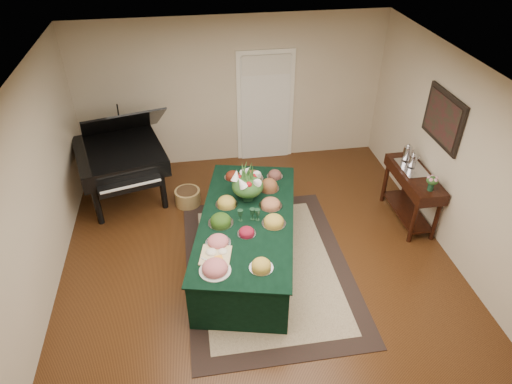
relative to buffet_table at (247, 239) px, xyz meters
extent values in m
plane|color=black|center=(0.15, -0.14, -0.38)|extent=(6.00, 6.00, 0.00)
cube|color=black|center=(0.26, -0.20, -0.37)|extent=(2.27, 3.18, 0.01)
cube|color=beige|center=(0.26, -0.20, -0.37)|extent=(1.82, 2.72, 0.01)
cube|color=white|center=(0.75, 2.84, 0.67)|extent=(1.05, 0.04, 2.10)
cube|color=white|center=(0.75, 2.82, 0.62)|extent=(0.90, 0.06, 2.00)
cube|color=black|center=(0.00, 0.00, -0.01)|extent=(1.75, 2.80, 0.74)
cube|color=black|center=(0.00, 0.00, 0.36)|extent=(1.82, 2.87, 0.02)
cylinder|color=silver|center=(0.42, 0.63, 0.38)|extent=(0.30, 0.30, 0.01)
ellipsoid|color=brown|center=(0.42, 0.63, 0.44)|extent=(0.25, 0.25, 0.12)
cylinder|color=silver|center=(-0.24, 0.34, 0.38)|extent=(0.31, 0.31, 0.01)
ellipsoid|color=gold|center=(-0.24, 0.34, 0.43)|extent=(0.26, 0.26, 0.09)
cylinder|color=silver|center=(-0.43, -0.46, 0.38)|extent=(0.33, 0.33, 0.01)
ellipsoid|color=#DE6F74|center=(-0.43, -0.46, 0.42)|extent=(0.27, 0.27, 0.07)
cylinder|color=silver|center=(0.03, -0.97, 0.38)|extent=(0.29, 0.29, 0.01)
ellipsoid|color=gold|center=(0.03, -0.97, 0.43)|extent=(0.24, 0.24, 0.09)
cylinder|color=silver|center=(0.56, 0.94, 0.38)|extent=(0.25, 0.25, 0.01)
ellipsoid|color=brown|center=(0.56, 0.94, 0.42)|extent=(0.20, 0.20, 0.07)
cylinder|color=silver|center=(0.33, -0.18, 0.38)|extent=(0.32, 0.32, 0.01)
ellipsoid|color=gold|center=(0.33, -0.18, 0.43)|extent=(0.27, 0.27, 0.09)
cylinder|color=silver|center=(-0.05, -0.33, 0.38)|extent=(0.24, 0.24, 0.01)
ellipsoid|color=maroon|center=(-0.05, -0.33, 0.41)|extent=(0.20, 0.20, 0.06)
cylinder|color=silver|center=(0.23, 0.93, 0.38)|extent=(0.31, 0.31, 0.01)
ellipsoid|color=brown|center=(0.23, 0.93, 0.43)|extent=(0.26, 0.26, 0.09)
cylinder|color=silver|center=(-0.36, -0.06, 0.38)|extent=(0.34, 0.34, 0.01)
ellipsoid|color=#2C5415|center=(-0.36, -0.06, 0.43)|extent=(0.28, 0.28, 0.09)
cylinder|color=silver|center=(-0.51, -0.93, 0.38)|extent=(0.38, 0.38, 0.01)
ellipsoid|color=#DE6F74|center=(-0.51, -0.93, 0.43)|extent=(0.31, 0.31, 0.10)
cylinder|color=silver|center=(-0.07, 1.01, 0.38)|extent=(0.26, 0.26, 0.01)
ellipsoid|color=maroon|center=(-0.07, 1.01, 0.42)|extent=(0.21, 0.21, 0.07)
cylinder|color=silver|center=(0.36, 0.21, 0.38)|extent=(0.33, 0.33, 0.01)
ellipsoid|color=#B87149|center=(0.36, 0.21, 0.42)|extent=(0.27, 0.27, 0.08)
cube|color=tan|center=(-0.48, -0.68, 0.38)|extent=(0.44, 0.44, 0.02)
ellipsoid|color=beige|center=(-0.53, -0.63, 0.43)|extent=(0.14, 0.14, 0.08)
ellipsoid|color=beige|center=(-0.39, -0.64, 0.43)|extent=(0.12, 0.12, 0.07)
cube|color=orange|center=(-0.45, -0.77, 0.42)|extent=(0.10, 0.08, 0.05)
cylinder|color=#153420|center=(0.08, 0.44, 0.46)|extent=(0.17, 0.17, 0.17)
ellipsoid|color=#285120|center=(0.08, 0.44, 0.59)|extent=(0.45, 0.45, 0.29)
cylinder|color=black|center=(-2.18, 1.19, -0.05)|extent=(0.10, 0.10, 0.66)
cylinder|color=black|center=(-1.17, 1.45, -0.05)|extent=(0.10, 0.10, 0.66)
cylinder|color=black|center=(-1.98, 2.46, -0.05)|extent=(0.10, 0.10, 0.66)
cube|color=black|center=(-1.82, 1.87, 0.43)|extent=(1.64, 1.71, 0.28)
cube|color=black|center=(-1.62, 1.09, 0.33)|extent=(0.97, 0.45, 0.10)
cube|color=black|center=(-1.71, 2.05, 0.92)|extent=(1.49, 1.32, 0.73)
cylinder|color=olive|center=(-0.80, 1.48, -0.25)|extent=(0.42, 0.42, 0.26)
cylinder|color=black|center=(2.46, -0.01, -0.03)|extent=(0.07, 0.07, 0.69)
cylinder|color=black|center=(2.82, -0.01, -0.03)|extent=(0.07, 0.07, 0.69)
cylinder|color=black|center=(2.46, 1.06, -0.03)|extent=(0.07, 0.07, 0.69)
cylinder|color=black|center=(2.82, 1.06, -0.03)|extent=(0.07, 0.07, 0.69)
cube|color=black|center=(2.64, 0.53, 0.40)|extent=(0.45, 1.26, 0.18)
cube|color=black|center=(2.64, 0.53, -0.23)|extent=(0.38, 1.11, 0.03)
cube|color=silver|center=(2.64, 0.67, 0.50)|extent=(0.34, 0.58, 0.02)
cylinder|color=#153420|center=(2.64, 0.07, 0.55)|extent=(0.08, 0.08, 0.12)
ellipsoid|color=pink|center=(2.64, 0.07, 0.66)|extent=(0.19, 0.19, 0.12)
cube|color=black|center=(2.87, 0.53, 1.37)|extent=(0.04, 0.95, 0.75)
cube|color=#45121A|center=(2.84, 0.53, 1.37)|extent=(0.01, 0.82, 0.62)
camera|label=1|loc=(-0.64, -4.79, 4.20)|focal=32.00mm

